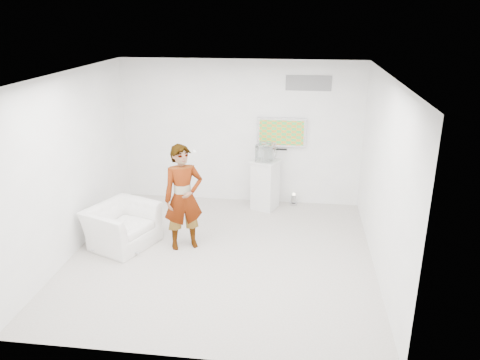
{
  "coord_description": "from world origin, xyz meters",
  "views": [
    {
      "loc": [
        1.2,
        -6.89,
        3.89
      ],
      "look_at": [
        0.23,
        0.6,
        1.15
      ],
      "focal_mm": 35.0,
      "sensor_mm": 36.0,
      "label": 1
    }
  ],
  "objects": [
    {
      "name": "room",
      "position": [
        0.0,
        0.0,
        1.5
      ],
      "size": [
        5.01,
        5.01,
        3.0
      ],
      "color": "beige",
      "rests_on": "ground"
    },
    {
      "name": "wii_remote",
      "position": [
        -0.53,
        0.49,
        1.65
      ],
      "size": [
        0.07,
        0.14,
        0.03
      ],
      "primitive_type": "cube",
      "rotation": [
        0.0,
        0.0,
        0.29
      ],
      "color": "silver",
      "rests_on": "person"
    },
    {
      "name": "vitrine",
      "position": [
        0.56,
        2.12,
        1.21
      ],
      "size": [
        0.4,
        0.4,
        0.34
      ],
      "primitive_type": "cube",
      "rotation": [
        0.0,
        0.0,
        -0.19
      ],
      "color": "silver",
      "rests_on": "pedestal"
    },
    {
      "name": "armchair",
      "position": [
        -1.79,
        0.17,
        0.36
      ],
      "size": [
        1.32,
        1.39,
        0.72
      ],
      "primitive_type": "imported",
      "rotation": [
        0.0,
        0.0,
        1.17
      ],
      "color": "white",
      "rests_on": "room"
    },
    {
      "name": "tv",
      "position": [
        0.85,
        2.45,
        1.55
      ],
      "size": [
        1.0,
        0.08,
        0.6
      ],
      "primitive_type": "cube",
      "color": "#BBBBBF",
      "rests_on": "room"
    },
    {
      "name": "logo_decal",
      "position": [
        1.35,
        2.49,
        2.55
      ],
      "size": [
        0.9,
        0.02,
        0.3
      ],
      "primitive_type": "cube",
      "color": "slate",
      "rests_on": "room"
    },
    {
      "name": "person",
      "position": [
        -0.69,
        0.24,
        0.92
      ],
      "size": [
        0.79,
        0.69,
        1.84
      ],
      "primitive_type": "imported",
      "rotation": [
        0.0,
        0.0,
        0.45
      ],
      "color": "white",
      "rests_on": "room"
    },
    {
      "name": "pedestal",
      "position": [
        0.56,
        2.12,
        0.52
      ],
      "size": [
        0.66,
        0.66,
        1.04
      ],
      "primitive_type": "cube",
      "rotation": [
        0.0,
        0.0,
        -0.38
      ],
      "color": "silver",
      "rests_on": "room"
    },
    {
      "name": "console",
      "position": [
        0.56,
        2.12,
        1.16
      ],
      "size": [
        0.14,
        0.17,
        0.23
      ],
      "primitive_type": "cube",
      "rotation": [
        0.0,
        0.0,
        -0.59
      ],
      "color": "silver",
      "rests_on": "pedestal"
    },
    {
      "name": "floor_uplight",
      "position": [
        1.15,
        2.36,
        0.13
      ],
      "size": [
        0.19,
        0.19,
        0.26
      ],
      "primitive_type": "cylinder",
      "rotation": [
        0.0,
        0.0,
        0.14
      ],
      "color": "silver",
      "rests_on": "room"
    }
  ]
}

